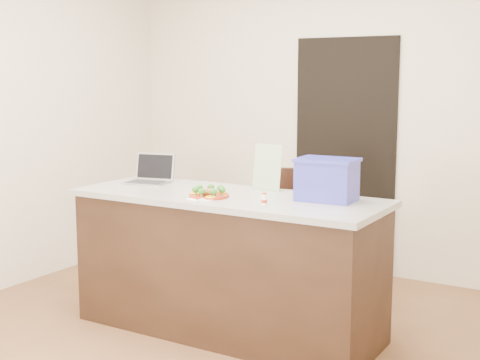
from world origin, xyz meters
The scene contains 16 objects.
ground centered at (0.00, 0.00, 0.00)m, with size 4.00×4.00×0.00m, color brown.
room_shell centered at (0.00, 0.00, 1.62)m, with size 4.00×4.00×4.00m.
doorway centered at (0.10, 1.98, 1.00)m, with size 0.90×0.02×2.00m, color black.
island centered at (0.00, 0.25, 0.46)m, with size 2.06×0.76×0.92m.
plate centered at (-0.05, 0.12, 0.93)m, with size 0.26×0.26×0.02m.
meatballs centered at (-0.06, 0.11, 0.95)m, with size 0.10×0.10×0.04m.
broccoli centered at (-0.05, 0.12, 0.97)m, with size 0.22×0.21×0.04m.
pepper_rings centered at (-0.05, 0.12, 0.94)m, with size 0.22×0.23×0.01m.
napkin centered at (-0.04, 0.02, 0.92)m, with size 0.14×0.14×0.01m, color white.
fork centered at (-0.06, 0.03, 0.93)m, with size 0.07×0.14×0.00m.
knife centered at (-0.01, 0.00, 0.93)m, with size 0.02×0.22×0.01m.
yogurt_bottle centered at (0.38, 0.06, 0.95)m, with size 0.04×0.04×0.07m.
laptop centered at (-0.73, 0.38, 0.98)m, with size 0.33×0.29×0.21m.
leaflet centered at (0.13, 0.54, 1.07)m, with size 0.22×0.00×0.31m, color silver.
blue_box centered at (0.63, 0.39, 1.05)m, with size 0.37×0.28×0.26m.
chair centered at (0.15, 0.98, 0.57)m, with size 0.59×0.61×1.00m.
Camera 1 is at (2.25, -3.34, 1.67)m, focal length 50.00 mm.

